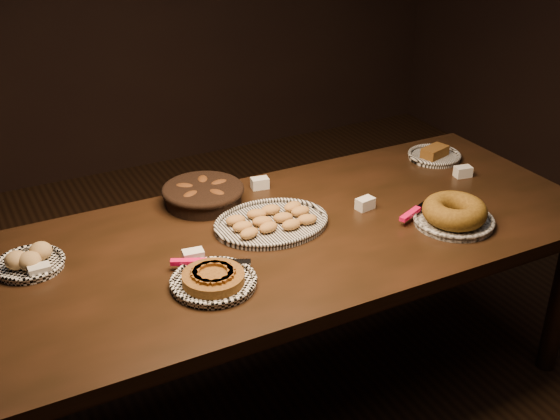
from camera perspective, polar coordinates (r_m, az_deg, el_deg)
name	(u,v)px	position (r m, az deg, el deg)	size (l,w,h in m)	color
ground	(284,391)	(2.99, 0.31, -14.53)	(5.00, 5.00, 0.00)	black
buffet_table	(284,251)	(2.58, 0.35, -3.32)	(2.40, 1.00, 0.75)	black
apple_tart_plate	(213,280)	(2.26, -5.46, -5.65)	(0.30, 0.30, 0.05)	white
madeleine_platter	(271,222)	(2.58, -0.70, -0.96)	(0.43, 0.35, 0.05)	black
bundt_cake_plate	(454,214)	(2.67, 13.95, -0.33)	(0.34, 0.34, 0.09)	black
croissant_basket	(203,193)	(2.75, -6.27, 1.37)	(0.39, 0.39, 0.08)	black
bread_roll_plate	(29,261)	(2.47, -19.69, -3.93)	(0.23, 0.23, 0.07)	white
loaf_plate	(434,155)	(3.23, 12.44, 4.39)	(0.24, 0.24, 0.06)	black
tent_cards	(277,213)	(2.64, -0.21, -0.26)	(1.82, 0.47, 0.04)	white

